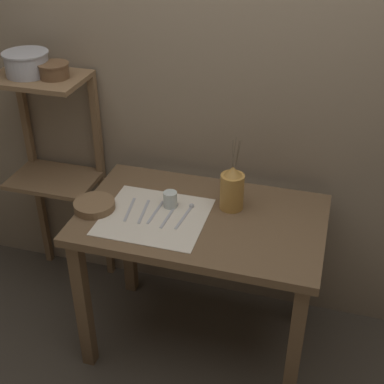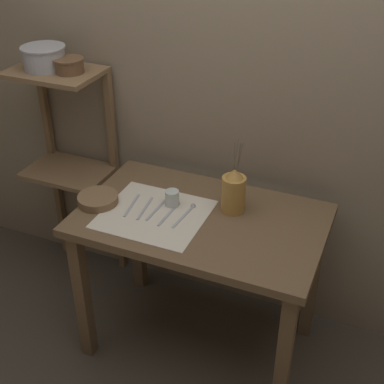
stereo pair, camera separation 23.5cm
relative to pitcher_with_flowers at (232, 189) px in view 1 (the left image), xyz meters
The scene contains 15 objects.
ground_plane 0.91m from the pitcher_with_flowers, 137.26° to the right, with size 12.00×12.00×0.00m, color #473F35.
stone_wall_back 0.47m from the pitcher_with_flowers, 108.41° to the left, with size 7.00×0.06×2.40m.
wooden_table 0.27m from the pitcher_with_flowers, 137.26° to the right, with size 1.11×0.69×0.80m.
wooden_shelf_unit 1.02m from the pitcher_with_flowers, 169.59° to the left, with size 0.46×0.32×1.28m.
linen_cloth 0.37m from the pitcher_with_flowers, 151.43° to the right, with size 0.46×0.42×0.00m.
pitcher_with_flowers is the anchor object (origin of this frame).
wooden_bowl 0.63m from the pitcher_with_flowers, 162.61° to the right, with size 0.19×0.19×0.04m.
glass_tumbler_near 0.29m from the pitcher_with_flowers, 164.91° to the right, with size 0.06×0.06×0.07m.
fork_inner 0.48m from the pitcher_with_flowers, 160.89° to the right, with size 0.04×0.19×0.00m.
fork_outer 0.41m from the pitcher_with_flowers, 157.91° to the right, with size 0.03×0.19×0.00m.
knife_center 0.36m from the pitcher_with_flowers, 156.31° to the right, with size 0.02×0.19×0.00m.
spoon_outer 0.29m from the pitcher_with_flowers, 158.32° to the right, with size 0.03×0.20×0.02m.
spoon_inner 0.22m from the pitcher_with_flowers, 153.66° to the right, with size 0.04×0.20×0.02m.
metal_pot_large 1.15m from the pitcher_with_flowers, behind, with size 0.22×0.22×0.11m.
metal_pot_small 1.01m from the pitcher_with_flowers, behind, with size 0.15×0.15×0.07m.
Camera 1 is at (0.51, -1.92, 2.16)m, focal length 50.00 mm.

